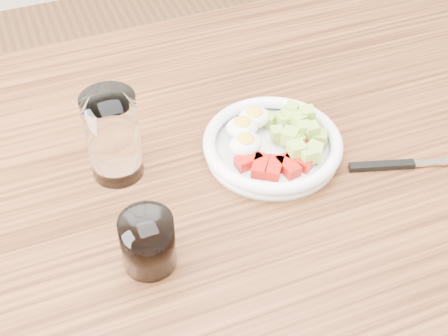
# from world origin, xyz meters

# --- Properties ---
(dining_table) EXTENTS (1.50, 0.90, 0.77)m
(dining_table) POSITION_xyz_m (0.00, 0.00, 0.67)
(dining_table) COLOR brown
(dining_table) RESTS_ON ground
(bowl) EXTENTS (0.21, 0.21, 0.05)m
(bowl) POSITION_xyz_m (0.08, 0.04, 0.79)
(bowl) COLOR white
(bowl) RESTS_ON dining_table
(fork) EXTENTS (0.19, 0.07, 0.01)m
(fork) POSITION_xyz_m (0.24, -0.05, 0.77)
(fork) COLOR black
(fork) RESTS_ON dining_table
(water_glass) EXTENTS (0.07, 0.07, 0.13)m
(water_glass) POSITION_xyz_m (-0.14, 0.09, 0.84)
(water_glass) COLOR white
(water_glass) RESTS_ON dining_table
(coffee_glass) EXTENTS (0.07, 0.07, 0.08)m
(coffee_glass) POSITION_xyz_m (-0.15, -0.08, 0.81)
(coffee_glass) COLOR white
(coffee_glass) RESTS_ON dining_table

